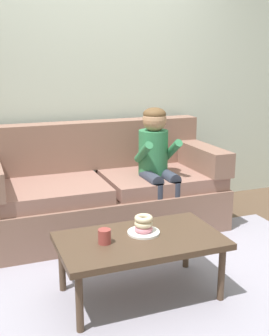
{
  "coord_description": "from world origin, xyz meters",
  "views": [
    {
      "loc": [
        -1.13,
        -2.65,
        1.51
      ],
      "look_at": [
        0.07,
        0.45,
        0.65
      ],
      "focal_mm": 45.46,
      "sensor_mm": 36.0,
      "label": 1
    }
  ],
  "objects_px": {
    "coffee_table": "(140,244)",
    "person_child": "(157,158)",
    "mug": "(105,236)",
    "couch": "(102,192)",
    "donut": "(144,229)"
  },
  "relations": [
    {
      "from": "coffee_table",
      "to": "mug",
      "type": "bearing_deg",
      "value": 179.24
    },
    {
      "from": "couch",
      "to": "mug",
      "type": "xyz_separation_m",
      "value": [
        -0.34,
        -1.19,
        0.11
      ]
    },
    {
      "from": "coffee_table",
      "to": "person_child",
      "type": "relative_size",
      "value": 0.94
    },
    {
      "from": "couch",
      "to": "coffee_table",
      "type": "distance_m",
      "value": 1.2
    },
    {
      "from": "person_child",
      "to": "mug",
      "type": "height_order",
      "value": "person_child"
    },
    {
      "from": "couch",
      "to": "donut",
      "type": "bearing_deg",
      "value": -93.07
    },
    {
      "from": "coffee_table",
      "to": "donut",
      "type": "distance_m",
      "value": 0.1
    },
    {
      "from": "coffee_table",
      "to": "mug",
      "type": "distance_m",
      "value": 0.25
    },
    {
      "from": "couch",
      "to": "person_child",
      "type": "relative_size",
      "value": 1.92
    },
    {
      "from": "couch",
      "to": "donut",
      "type": "height_order",
      "value": "couch"
    },
    {
      "from": "coffee_table",
      "to": "mug",
      "type": "xyz_separation_m",
      "value": [
        -0.23,
        0.0,
        0.09
      ]
    },
    {
      "from": "couch",
      "to": "mug",
      "type": "height_order",
      "value": "couch"
    },
    {
      "from": "coffee_table",
      "to": "mug",
      "type": "relative_size",
      "value": 11.53
    },
    {
      "from": "person_child",
      "to": "mug",
      "type": "xyz_separation_m",
      "value": [
        -0.78,
        -0.99,
        -0.21
      ]
    },
    {
      "from": "couch",
      "to": "coffee_table",
      "type": "bearing_deg",
      "value": -95.13
    }
  ]
}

